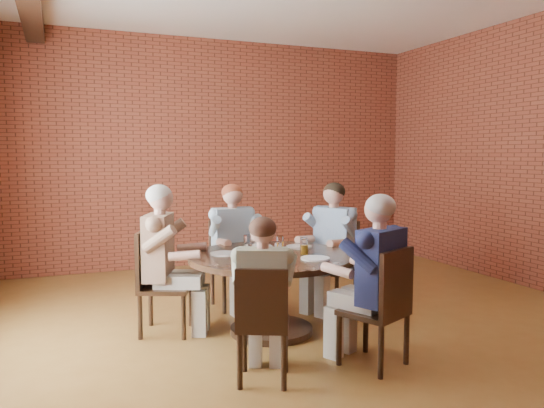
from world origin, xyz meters
name	(u,v)px	position (x,y,z in m)	size (l,w,h in m)	color
floor	(320,333)	(0.00, 0.00, 0.00)	(7.00, 7.00, 0.00)	brown
wall_back	(216,153)	(0.00, 3.50, 1.70)	(7.00, 7.00, 0.00)	brown
dining_table	(271,278)	(-0.41, 0.19, 0.53)	(1.55, 1.55, 0.75)	black
chair_a	(336,260)	(0.57, 0.74, 0.52)	(0.60, 0.60, 0.96)	black
diner_a	(331,246)	(0.49, 0.69, 0.69)	(0.55, 0.68, 1.37)	#396195
chair_b	(231,259)	(-0.48, 1.23, 0.51)	(0.46, 0.46, 0.95)	black
diner_b	(234,246)	(-0.47, 1.14, 0.68)	(0.54, 0.66, 1.35)	gray
chair_c	(156,278)	(-1.42, 0.61, 0.52)	(0.60, 0.60, 0.97)	black
diner_c	(165,260)	(-1.33, 0.57, 0.70)	(0.56, 0.70, 1.40)	brown
chair_d	(262,320)	(-0.90, -0.84, 0.48)	(0.50, 0.50, 0.88)	black
diner_d	(263,300)	(-0.87, -0.78, 0.61)	(0.46, 0.57, 1.23)	gray
chair_e	(383,304)	(0.09, -0.90, 0.52)	(0.59, 0.59, 0.96)	black
diner_e	(374,281)	(0.05, -0.82, 0.68)	(0.55, 0.68, 1.37)	#181F45
plate_a	(299,247)	(-0.02, 0.42, 0.76)	(0.26, 0.26, 0.01)	white
plate_b	(259,247)	(-0.39, 0.58, 0.76)	(0.26, 0.26, 0.01)	white
plate_c	(224,254)	(-0.83, 0.35, 0.76)	(0.26, 0.26, 0.01)	white
plate_d	(315,258)	(-0.14, -0.17, 0.76)	(0.26, 0.26, 0.01)	white
glass_a	(304,245)	(-0.09, 0.17, 0.82)	(0.07, 0.07, 0.14)	white
glass_b	(280,243)	(-0.26, 0.34, 0.82)	(0.07, 0.07, 0.14)	white
glass_c	(247,242)	(-0.52, 0.56, 0.82)	(0.07, 0.07, 0.14)	white
glass_d	(259,246)	(-0.51, 0.26, 0.82)	(0.07, 0.07, 0.14)	white
glass_e	(248,251)	(-0.69, 0.06, 0.82)	(0.07, 0.07, 0.14)	white
glass_f	(274,255)	(-0.55, -0.20, 0.82)	(0.07, 0.07, 0.14)	white
glass_g	(278,250)	(-0.41, 0.04, 0.82)	(0.07, 0.07, 0.14)	white
glass_h	(304,247)	(-0.13, 0.07, 0.82)	(0.07, 0.07, 0.14)	white
smartphone	(319,255)	(-0.03, -0.02, 0.75)	(0.07, 0.13, 0.01)	black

